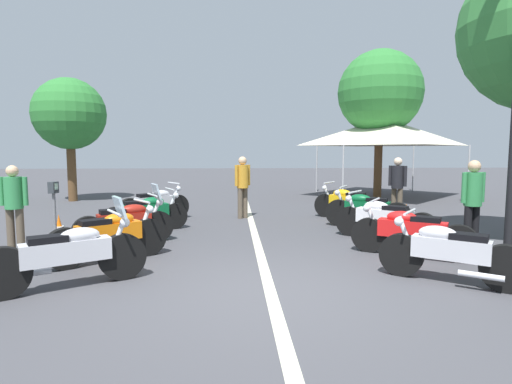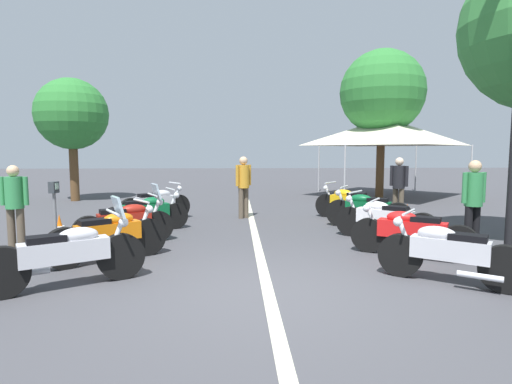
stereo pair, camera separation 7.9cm
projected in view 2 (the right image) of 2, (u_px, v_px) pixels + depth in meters
name	position (u px, v px, depth m)	size (l,w,h in m)	color
ground_plane	(268.00, 292.00, 5.51)	(80.00, 80.00, 0.00)	#424247
lane_centre_stripe	(255.00, 236.00, 9.20)	(13.68, 0.16, 0.01)	beige
motorcycle_left_row_0	(67.00, 254.00, 5.65)	(1.23, 1.95, 1.23)	black
motorcycle_left_row_1	(109.00, 235.00, 7.01)	(1.33, 1.76, 1.02)	black
motorcycle_left_row_2	(126.00, 222.00, 8.30)	(1.06, 1.84, 1.21)	black
motorcycle_left_row_3	(147.00, 212.00, 9.67)	(1.07, 1.87, 0.99)	black
motorcycle_left_row_4	(156.00, 204.00, 11.13)	(1.33, 1.72, 1.01)	black
motorcycle_right_row_0	(448.00, 252.00, 5.83)	(1.30, 1.69, 1.00)	black
motorcycle_right_row_1	(411.00, 232.00, 7.32)	(1.26, 1.90, 1.00)	black
motorcycle_right_row_2	(384.00, 219.00, 8.68)	(1.52, 1.76, 1.01)	black
motorcycle_right_row_3	(367.00, 209.00, 10.06)	(1.14, 1.87, 1.01)	black
motorcycle_right_row_4	(348.00, 203.00, 11.37)	(1.40, 1.64, 1.01)	black
parking_meter	(54.00, 202.00, 8.00)	(0.20, 0.15, 1.29)	slate
traffic_cone_0	(60.00, 230.00, 8.33)	(0.36, 0.36, 0.61)	orange
traffic_cone_1	(407.00, 217.00, 9.96)	(0.36, 0.36, 0.61)	orange
bystander_0	(243.00, 182.00, 11.51)	(0.36, 0.43, 1.73)	brown
bystander_1	(399.00, 183.00, 11.48)	(0.41, 0.39, 1.70)	brown
bystander_2	(15.00, 201.00, 7.79)	(0.32, 0.53, 1.61)	brown
bystander_3	(473.00, 198.00, 7.77)	(0.32, 0.52, 1.71)	black
roadside_tree_0	(72.00, 115.00, 15.33)	(2.63, 2.63, 4.56)	brown
roadside_tree_2	(382.00, 93.00, 16.41)	(3.33, 3.33, 5.87)	brown
event_tent	(386.00, 132.00, 16.70)	(5.06, 5.06, 3.20)	beige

